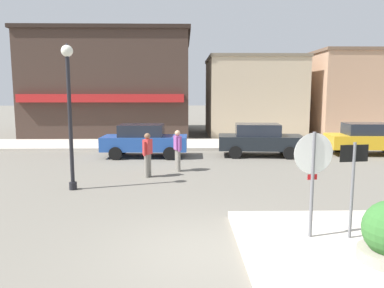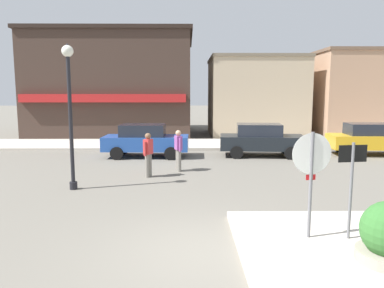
% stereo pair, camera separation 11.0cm
% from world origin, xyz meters
% --- Properties ---
extents(ground_plane, '(160.00, 160.00, 0.00)m').
position_xyz_m(ground_plane, '(0.00, 0.00, 0.00)').
color(ground_plane, '#6B665B').
extents(kerb_far, '(80.00, 4.00, 0.15)m').
position_xyz_m(kerb_far, '(0.00, 14.65, 0.07)').
color(kerb_far, beige).
rests_on(kerb_far, ground).
extents(stop_sign, '(0.81, 0.14, 2.30)m').
position_xyz_m(stop_sign, '(2.04, 0.44, 1.52)').
color(stop_sign, slate).
rests_on(stop_sign, ground).
extents(one_way_sign, '(0.60, 0.10, 2.10)m').
position_xyz_m(one_way_sign, '(2.82, 0.36, 1.33)').
color(one_way_sign, slate).
rests_on(one_way_sign, ground).
extents(lamp_post, '(0.36, 0.36, 4.54)m').
position_xyz_m(lamp_post, '(-4.07, 4.85, 2.96)').
color(lamp_post, black).
rests_on(lamp_post, ground).
extents(parked_car_nearest, '(4.04, 1.96, 1.56)m').
position_xyz_m(parked_car_nearest, '(-2.44, 10.89, 0.81)').
color(parked_car_nearest, '#234C9E').
rests_on(parked_car_nearest, ground).
extents(parked_car_second, '(4.13, 2.14, 1.56)m').
position_xyz_m(parked_car_second, '(3.12, 11.02, 0.81)').
color(parked_car_second, black).
rests_on(parked_car_second, ground).
extents(parked_car_third, '(4.09, 2.05, 1.56)m').
position_xyz_m(parked_car_third, '(8.57, 11.28, 0.81)').
color(parked_car_third, gold).
rests_on(parked_car_third, ground).
extents(pedestrian_crossing_near, '(0.33, 0.55, 1.61)m').
position_xyz_m(pedestrian_crossing_near, '(-0.78, 7.57, 0.87)').
color(pedestrian_crossing_near, gray).
rests_on(pedestrian_crossing_near, ground).
extents(pedestrian_crossing_far, '(0.34, 0.54, 1.61)m').
position_xyz_m(pedestrian_crossing_far, '(-1.85, 6.58, 0.87)').
color(pedestrian_crossing_far, gray).
rests_on(pedestrian_crossing_far, ground).
extents(building_corner_shop, '(11.12, 10.18, 7.16)m').
position_xyz_m(building_corner_shop, '(-5.66, 21.48, 3.59)').
color(building_corner_shop, '#3D2D26').
rests_on(building_corner_shop, ground).
extents(building_storefront_left_near, '(6.45, 6.48, 5.49)m').
position_xyz_m(building_storefront_left_near, '(4.37, 20.18, 2.75)').
color(building_storefront_left_near, tan).
rests_on(building_storefront_left_near, ground).
extents(building_storefront_left_mid, '(8.88, 7.57, 5.85)m').
position_xyz_m(building_storefront_left_mid, '(12.76, 20.30, 2.93)').
color(building_storefront_left_mid, tan).
rests_on(building_storefront_left_mid, ground).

